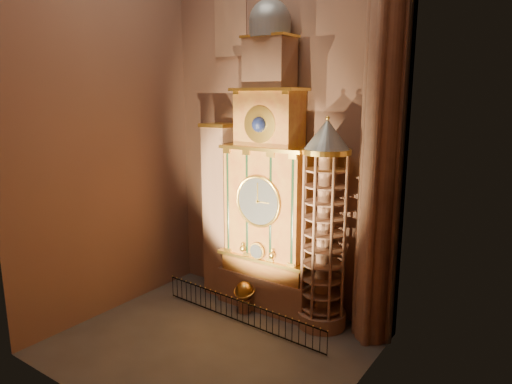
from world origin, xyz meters
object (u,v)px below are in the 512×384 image
Objects in this scene: astronomical_clock at (269,191)px; stair_turret at (324,228)px; portrait_tower at (220,210)px; celestial_globe at (244,294)px; iron_railing at (240,311)px.

astronomical_clock is 3.78m from stair_turret.
astronomical_clock reaches higher than portrait_tower.
celestial_globe is (2.75, -1.38, -4.09)m from portrait_tower.
portrait_tower reaches higher than celestial_globe.
celestial_globe is (-0.65, -1.36, -5.62)m from astronomical_clock.
iron_railing is (-3.59, -2.27, -4.61)m from stair_turret.
stair_turret is 1.04× the size of iron_railing.
stair_turret is at bearing -4.30° from astronomical_clock.
portrait_tower reaches higher than iron_railing.
portrait_tower is 6.14m from iron_railing.
portrait_tower is at bearing 142.37° from iron_railing.
astronomical_clock is at bearing -0.29° from portrait_tower.
iron_railing is at bearing -147.67° from stair_turret.
portrait_tower is 0.94× the size of stair_turret.
celestial_globe is (-4.15, -1.10, -4.21)m from stair_turret.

